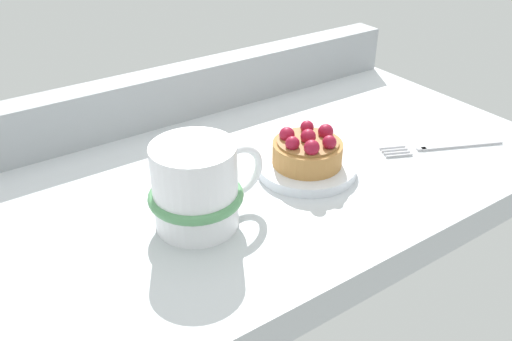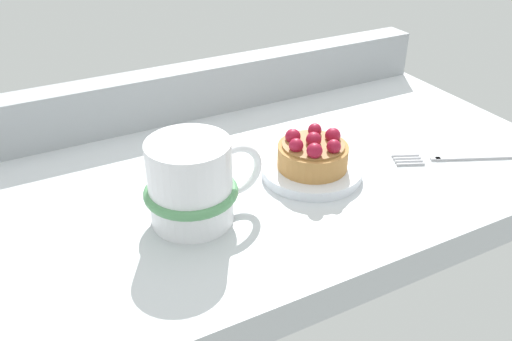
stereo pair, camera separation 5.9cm
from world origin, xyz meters
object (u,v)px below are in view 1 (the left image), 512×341
raspberry_tart (307,150)px  coffee_mug (197,187)px  dessert_fork (441,146)px  dessert_plate (306,168)px

raspberry_tart → coffee_mug: size_ratio=0.64×
raspberry_tart → dessert_fork: raspberry_tart is taller
raspberry_tart → coffee_mug: 15.79cm
dessert_plate → coffee_mug: 16.20cm
coffee_mug → dessert_fork: coffee_mug is taller
dessert_fork → raspberry_tart: bearing=163.6°
raspberry_tart → coffee_mug: coffee_mug is taller
dessert_plate → raspberry_tart: size_ratio=1.44×
dessert_plate → dessert_fork: (18.04, -5.34, -0.26)cm
dessert_plate → dessert_fork: dessert_plate is taller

